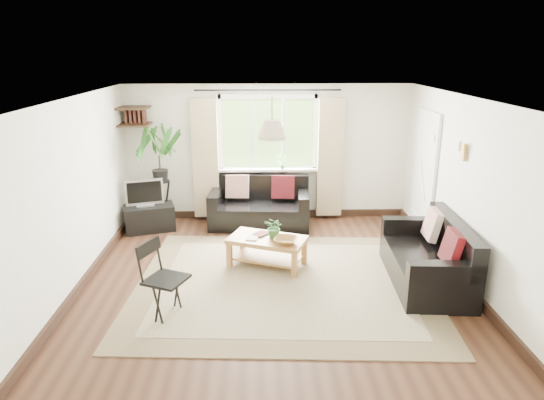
{
  "coord_description": "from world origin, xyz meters",
  "views": [
    {
      "loc": [
        -0.19,
        -5.73,
        2.97
      ],
      "look_at": [
        0.0,
        0.4,
        1.05
      ],
      "focal_mm": 32.0,
      "sensor_mm": 36.0,
      "label": 1
    }
  ],
  "objects_px": {
    "coffee_table": "(267,252)",
    "folding_chair": "(166,281)",
    "sofa_right": "(426,254)",
    "sofa_back": "(260,204)",
    "palm_stand": "(161,177)",
    "tv_stand": "(150,218)"
  },
  "relations": [
    {
      "from": "coffee_table",
      "to": "folding_chair",
      "type": "distance_m",
      "value": 1.78
    },
    {
      "from": "sofa_right",
      "to": "coffee_table",
      "type": "bearing_deg",
      "value": -101.71
    },
    {
      "from": "folding_chair",
      "to": "sofa_back",
      "type": "bearing_deg",
      "value": 4.34
    },
    {
      "from": "coffee_table",
      "to": "palm_stand",
      "type": "relative_size",
      "value": 0.6
    },
    {
      "from": "sofa_right",
      "to": "sofa_back",
      "type": "bearing_deg",
      "value": -132.35
    },
    {
      "from": "coffee_table",
      "to": "tv_stand",
      "type": "bearing_deg",
      "value": 142.54
    },
    {
      "from": "sofa_back",
      "to": "folding_chair",
      "type": "distance_m",
      "value": 3.17
    },
    {
      "from": "coffee_table",
      "to": "folding_chair",
      "type": "relative_size",
      "value": 1.18
    },
    {
      "from": "sofa_right",
      "to": "tv_stand",
      "type": "xyz_separation_m",
      "value": [
        -4.04,
        2.07,
        -0.19
      ]
    },
    {
      "from": "sofa_back",
      "to": "coffee_table",
      "type": "distance_m",
      "value": 1.68
    },
    {
      "from": "coffee_table",
      "to": "tv_stand",
      "type": "xyz_separation_m",
      "value": [
        -1.97,
        1.51,
        0.0
      ]
    },
    {
      "from": "coffee_table",
      "to": "folding_chair",
      "type": "bearing_deg",
      "value": -131.76
    },
    {
      "from": "sofa_back",
      "to": "folding_chair",
      "type": "height_order",
      "value": "folding_chair"
    },
    {
      "from": "sofa_right",
      "to": "folding_chair",
      "type": "xyz_separation_m",
      "value": [
        -3.24,
        -0.75,
        0.04
      ]
    },
    {
      "from": "sofa_back",
      "to": "sofa_right",
      "type": "height_order",
      "value": "sofa_right"
    },
    {
      "from": "sofa_right",
      "to": "palm_stand",
      "type": "xyz_separation_m",
      "value": [
        -3.86,
        2.31,
        0.47
      ]
    },
    {
      "from": "sofa_back",
      "to": "coffee_table",
      "type": "bearing_deg",
      "value": -82.29
    },
    {
      "from": "sofa_right",
      "to": "coffee_table",
      "type": "xyz_separation_m",
      "value": [
        -2.07,
        0.56,
        -0.19
      ]
    },
    {
      "from": "sofa_right",
      "to": "coffee_table",
      "type": "height_order",
      "value": "sofa_right"
    },
    {
      "from": "sofa_back",
      "to": "tv_stand",
      "type": "distance_m",
      "value": 1.89
    },
    {
      "from": "tv_stand",
      "to": "folding_chair",
      "type": "xyz_separation_m",
      "value": [
        0.8,
        -2.83,
        0.23
      ]
    },
    {
      "from": "sofa_right",
      "to": "palm_stand",
      "type": "bearing_deg",
      "value": -117.48
    }
  ]
}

